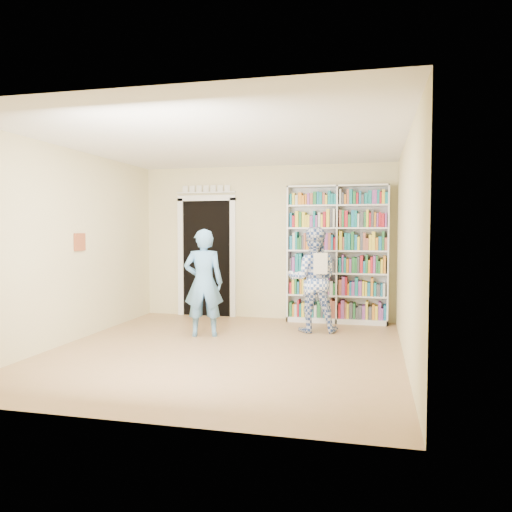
{
  "coord_description": "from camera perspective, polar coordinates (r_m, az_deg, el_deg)",
  "views": [
    {
      "loc": [
        1.87,
        -6.16,
        1.57
      ],
      "look_at": [
        0.2,
        0.9,
        1.19
      ],
      "focal_mm": 35.0,
      "sensor_mm": 36.0,
      "label": 1
    }
  ],
  "objects": [
    {
      "name": "wall_right",
      "position": [
        6.17,
        16.84,
        0.81
      ],
      "size": [
        0.0,
        5.0,
        5.0
      ],
      "primitive_type": "plane",
      "rotation": [
        1.57,
        0.0,
        -1.57
      ],
      "color": "beige",
      "rests_on": "floor"
    },
    {
      "name": "doorway",
      "position": [
        9.14,
        -5.65,
        0.52
      ],
      "size": [
        1.1,
        0.08,
        2.43
      ],
      "color": "black",
      "rests_on": "floor"
    },
    {
      "name": "ceiling",
      "position": [
        6.53,
        -3.61,
        12.93
      ],
      "size": [
        5.0,
        5.0,
        0.0
      ],
      "primitive_type": "plane",
      "rotation": [
        3.14,
        0.0,
        0.0
      ],
      "color": "white",
      "rests_on": "wall_back"
    },
    {
      "name": "wall_back",
      "position": [
        8.86,
        1.13,
        1.56
      ],
      "size": [
        4.5,
        0.0,
        4.5
      ],
      "primitive_type": "plane",
      "rotation": [
        1.57,
        0.0,
        0.0
      ],
      "color": "beige",
      "rests_on": "floor"
    },
    {
      "name": "wall_left",
      "position": [
        7.41,
        -20.46,
        1.09
      ],
      "size": [
        0.0,
        5.0,
        5.0
      ],
      "primitive_type": "plane",
      "rotation": [
        1.57,
        0.0,
        1.57
      ],
      "color": "beige",
      "rests_on": "floor"
    },
    {
      "name": "wall_art",
      "position": [
        7.57,
        -19.5,
        1.52
      ],
      "size": [
        0.03,
        0.25,
        0.25
      ],
      "primitive_type": "cube",
      "color": "brown",
      "rests_on": "wall_left"
    },
    {
      "name": "paper_sheet",
      "position": [
        7.44,
        7.38,
        -0.85
      ],
      "size": [
        0.2,
        0.12,
        0.32
      ],
      "primitive_type": "cube",
      "rotation": [
        0.0,
        0.0,
        0.54
      ],
      "color": "white",
      "rests_on": "man_plaid"
    },
    {
      "name": "floor",
      "position": [
        6.63,
        -3.54,
        -10.73
      ],
      "size": [
        5.0,
        5.0,
        0.0
      ],
      "primitive_type": "plane",
      "color": "#A47D4F",
      "rests_on": "ground"
    },
    {
      "name": "bookshelf",
      "position": [
        8.53,
        9.27,
        0.27
      ],
      "size": [
        1.69,
        0.32,
        2.32
      ],
      "rotation": [
        0.0,
        0.0,
        -0.39
      ],
      "color": "white",
      "rests_on": "floor"
    },
    {
      "name": "man_plaid",
      "position": [
        7.74,
        6.52,
        -2.68
      ],
      "size": [
        0.87,
        0.72,
        1.62
      ],
      "primitive_type": "imported",
      "rotation": [
        0.0,
        0.0,
        3.29
      ],
      "color": "#304E95",
      "rests_on": "floor"
    },
    {
      "name": "man_blue",
      "position": [
        7.41,
        -6.01,
        -3.06
      ],
      "size": [
        0.66,
        0.53,
        1.59
      ],
      "primitive_type": "imported",
      "rotation": [
        0.0,
        0.0,
        3.43
      ],
      "color": "#5A94C8",
      "rests_on": "floor"
    }
  ]
}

